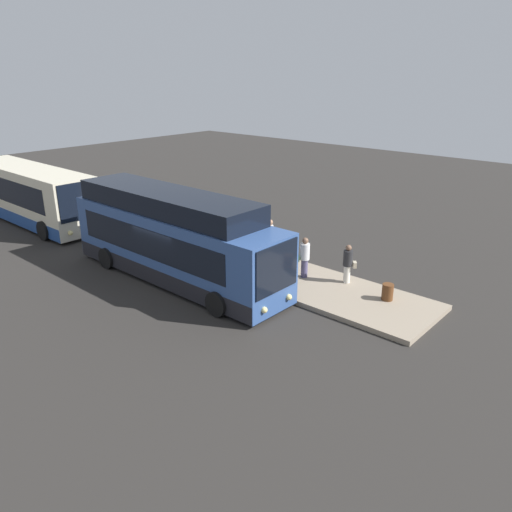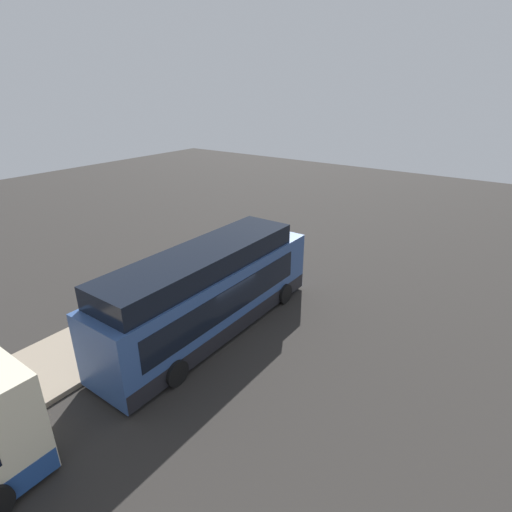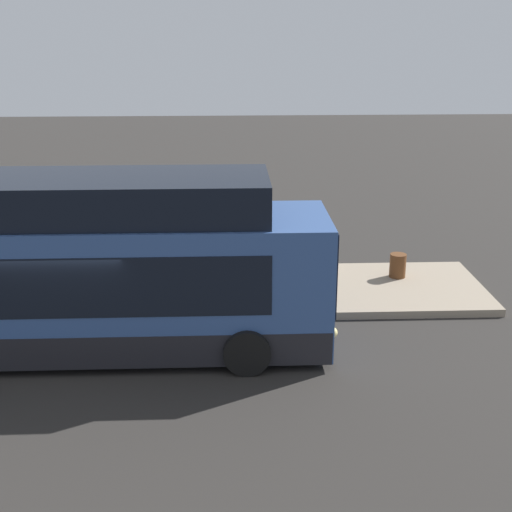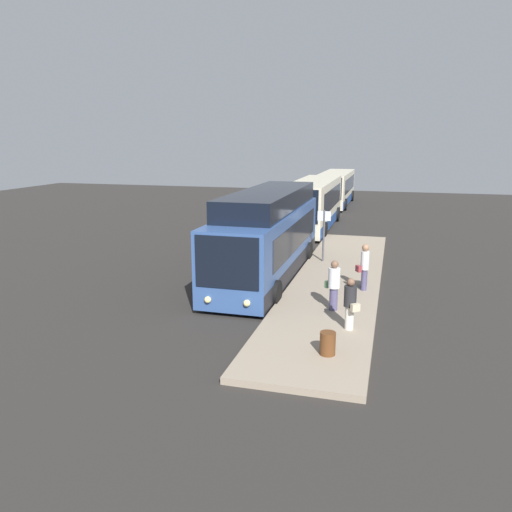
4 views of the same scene
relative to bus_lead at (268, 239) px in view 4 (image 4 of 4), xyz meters
name	(u,v)px [view 4 (image 4 of 4)]	position (x,y,z in m)	size (l,w,h in m)	color
ground	(261,277)	(0.20, -0.25, -1.73)	(80.00, 80.00, 0.00)	#2B2826
platform	(337,280)	(0.20, 3.15, -1.63)	(20.00, 3.59, 0.20)	gray
bus_lead	(268,239)	(0.00, 0.00, 0.00)	(11.18, 2.86, 3.84)	#33518C
bus_second	(314,204)	(-13.05, 0.00, -0.10)	(10.96, 2.81, 3.27)	beige
bus_third	(336,189)	(-26.13, 0.00, -0.22)	(10.95, 2.78, 3.02)	beige
passenger_boarding	(334,284)	(4.33, 3.46, -0.58)	(0.66, 0.64, 1.77)	#4C476B
passenger_waiting	(364,265)	(1.68, 4.33, -0.49)	(0.51, 0.58, 1.86)	#4C476B
passenger_with_bags	(350,302)	(6.03, 4.17, -0.64)	(0.65, 0.61, 1.66)	silver
suitcase	(364,280)	(1.12, 4.32, -1.25)	(0.42, 0.22, 0.80)	#334C7F
sign_post	(324,230)	(-2.71, 2.11, 0.04)	(0.10, 0.64, 2.51)	#4C4C51
trash_bin	(328,343)	(8.10, 3.76, -1.21)	(0.44, 0.44, 0.65)	#593319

